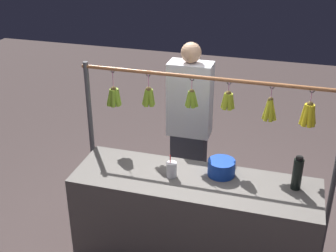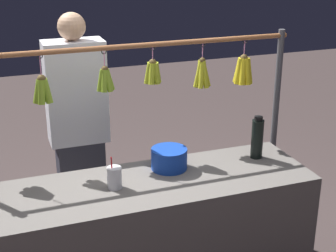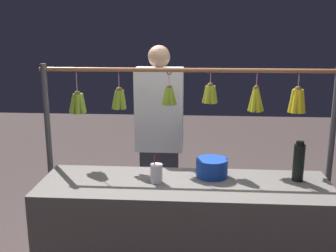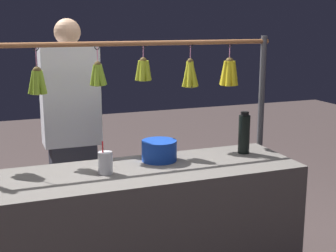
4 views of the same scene
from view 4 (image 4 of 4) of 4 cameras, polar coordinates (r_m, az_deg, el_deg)
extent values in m
cube|color=#66605B|center=(2.99, -3.55, -12.89)|extent=(1.99, 0.61, 0.83)
cylinder|color=#4C4C51|center=(3.63, 10.95, -2.08)|extent=(0.04, 0.04, 1.60)
cylinder|color=#9E6038|center=(3.09, -6.06, 9.82)|extent=(2.22, 0.03, 0.03)
torus|color=black|center=(3.39, 7.45, 9.70)|extent=(0.04, 0.01, 0.04)
cylinder|color=pink|center=(3.39, 7.42, 8.70)|extent=(0.01, 0.01, 0.11)
sphere|color=brown|center=(3.39, 7.39, 7.74)|extent=(0.05, 0.05, 0.05)
cylinder|color=yellow|center=(3.38, 6.86, 6.27)|extent=(0.06, 0.04, 0.18)
cylinder|color=yellow|center=(3.37, 7.30, 6.23)|extent=(0.06, 0.07, 0.18)
cylinder|color=yellow|center=(3.38, 7.78, 6.23)|extent=(0.05, 0.07, 0.18)
cylinder|color=yellow|center=(3.40, 7.93, 6.27)|extent=(0.06, 0.05, 0.18)
cylinder|color=yellow|center=(3.43, 7.67, 6.33)|extent=(0.07, 0.06, 0.18)
cylinder|color=yellow|center=(3.43, 7.13, 6.35)|extent=(0.04, 0.07, 0.18)
cylinder|color=yellow|center=(3.41, 6.80, 6.32)|extent=(0.06, 0.06, 0.18)
torus|color=black|center=(3.26, 2.72, 9.68)|extent=(0.04, 0.01, 0.04)
cylinder|color=pink|center=(3.26, 2.71, 8.71)|extent=(0.01, 0.01, 0.11)
sphere|color=brown|center=(3.26, 2.70, 7.77)|extent=(0.04, 0.04, 0.04)
cylinder|color=gold|center=(3.26, 2.28, 6.22)|extent=(0.07, 0.04, 0.18)
cylinder|color=gold|center=(3.25, 2.62, 6.18)|extent=(0.06, 0.07, 0.18)
cylinder|color=gold|center=(3.25, 3.00, 6.20)|extent=(0.05, 0.06, 0.18)
cylinder|color=gold|center=(3.28, 3.07, 6.24)|extent=(0.08, 0.03, 0.18)
cylinder|color=gold|center=(3.29, 2.68, 6.27)|extent=(0.05, 0.07, 0.18)
cylinder|color=gold|center=(3.28, 2.34, 6.26)|extent=(0.04, 0.05, 0.18)
torus|color=black|center=(3.14, -3.00, 9.58)|extent=(0.04, 0.01, 0.04)
cylinder|color=pink|center=(3.14, -2.99, 8.68)|extent=(0.01, 0.01, 0.09)
sphere|color=brown|center=(3.14, -2.98, 7.83)|extent=(0.05, 0.05, 0.05)
cylinder|color=#A6B526|center=(3.14, -3.46, 6.62)|extent=(0.06, 0.04, 0.14)
cylinder|color=#A6B526|center=(3.12, -3.09, 6.59)|extent=(0.05, 0.06, 0.14)
cylinder|color=#A6B526|center=(3.13, -2.55, 6.62)|extent=(0.05, 0.05, 0.14)
cylinder|color=#A6B526|center=(3.16, -2.50, 6.67)|extent=(0.06, 0.04, 0.14)
cylinder|color=#A6B526|center=(3.18, -2.94, 6.69)|extent=(0.05, 0.06, 0.14)
cylinder|color=#A6B526|center=(3.16, -3.39, 6.66)|extent=(0.05, 0.05, 0.14)
torus|color=black|center=(3.06, -8.52, 9.39)|extent=(0.04, 0.02, 0.04)
cylinder|color=pink|center=(3.06, -8.49, 8.32)|extent=(0.01, 0.01, 0.11)
sphere|color=brown|center=(3.06, -8.45, 7.30)|extent=(0.04, 0.04, 0.04)
cylinder|color=#85AA29|center=(3.06, -8.88, 6.02)|extent=(0.06, 0.04, 0.14)
cylinder|color=#85AA29|center=(3.05, -8.52, 6.00)|extent=(0.05, 0.06, 0.14)
cylinder|color=#85AA29|center=(3.05, -8.06, 6.03)|extent=(0.05, 0.06, 0.14)
cylinder|color=#85AA29|center=(3.08, -7.96, 6.08)|extent=(0.07, 0.04, 0.14)
cylinder|color=#85AA29|center=(3.10, -8.30, 6.11)|extent=(0.05, 0.06, 0.14)
cylinder|color=#85AA29|center=(3.09, -8.74, 6.08)|extent=(0.05, 0.06, 0.14)
torus|color=black|center=(3.00, -15.63, 9.01)|extent=(0.04, 0.01, 0.04)
cylinder|color=pink|center=(3.00, -15.55, 7.68)|extent=(0.01, 0.01, 0.14)
sphere|color=brown|center=(3.01, -15.48, 6.40)|extent=(0.05, 0.05, 0.05)
cylinder|color=#84AA29|center=(3.01, -15.89, 5.01)|extent=(0.07, 0.04, 0.15)
cylinder|color=#84AA29|center=(2.99, -15.55, 4.98)|extent=(0.05, 0.07, 0.15)
cylinder|color=#84AA29|center=(3.01, -14.96, 5.05)|extent=(0.06, 0.05, 0.15)
cylinder|color=#84AA29|center=(3.03, -15.06, 5.11)|extent=(0.06, 0.05, 0.15)
cylinder|color=#84AA29|center=(3.04, -15.58, 5.09)|extent=(0.05, 0.06, 0.15)
cylinder|color=black|center=(3.20, 9.12, -1.00)|extent=(0.08, 0.08, 0.26)
cylinder|color=black|center=(3.17, 9.21, 1.47)|extent=(0.05, 0.05, 0.02)
cylinder|color=#163FB0|center=(3.00, -1.06, -2.97)|extent=(0.22, 0.22, 0.13)
cylinder|color=silver|center=(2.77, -7.52, -4.43)|extent=(0.08, 0.08, 0.13)
cylinder|color=red|center=(2.76, -7.80, -3.81)|extent=(0.01, 0.02, 0.19)
cube|color=#2D2D38|center=(3.69, -11.16, -8.25)|extent=(0.33, 0.22, 0.82)
cube|color=silver|center=(3.49, -11.69, 3.59)|extent=(0.41, 0.22, 0.71)
sphere|color=tan|center=(3.45, -12.02, 11.00)|extent=(0.19, 0.19, 0.19)
camera|label=1|loc=(1.85, 93.65, 36.87)|focal=48.04mm
camera|label=2|loc=(0.49, -163.63, 84.74)|focal=53.96mm
camera|label=3|loc=(0.88, 71.86, 15.43)|focal=43.32mm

